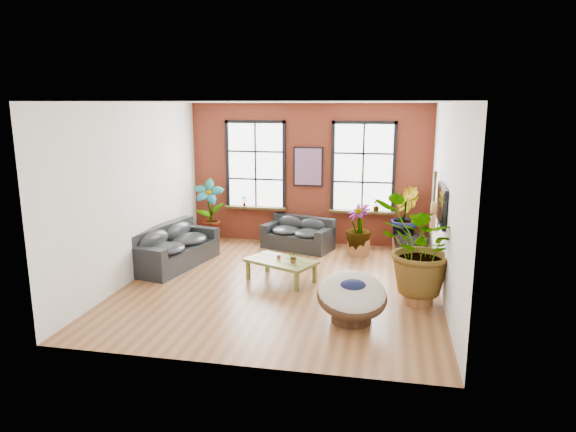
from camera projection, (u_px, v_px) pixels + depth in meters
name	position (u px, v px, depth m)	size (l,w,h in m)	color
room	(283.00, 196.00, 9.84)	(6.04, 6.54, 3.54)	brown
sofa_back	(299.00, 234.00, 12.55)	(1.83, 1.29, 0.76)	black
sofa_left	(173.00, 248.00, 11.20)	(1.36, 2.35, 0.87)	black
coffee_table	(281.00, 262.00, 10.20)	(1.55, 1.27, 0.52)	#545D21
papasan_chair	(352.00, 296.00, 8.26)	(1.37, 1.38, 0.85)	#3C2515
poster	(308.00, 167.00, 12.70)	(0.74, 0.06, 0.98)	black
tv_wall_unit	(439.00, 207.00, 9.76)	(0.13, 1.86, 1.20)	black
media_box	(411.00, 247.00, 11.78)	(0.70, 0.62, 0.50)	black
pot_back_left	(209.00, 236.00, 13.05)	(0.60, 0.60, 0.38)	brown
pot_back_right	(402.00, 243.00, 12.39)	(0.58, 0.58, 0.35)	brown
pot_right_wall	(418.00, 293.00, 9.08)	(0.65, 0.65, 0.39)	brown
pot_mid	(358.00, 247.00, 12.02)	(0.61, 0.61, 0.38)	brown
floor_plant_back_left	(209.00, 209.00, 12.87)	(0.78, 0.53, 1.49)	#2C5115
floor_plant_back_right	(404.00, 216.00, 12.24)	(0.77, 0.62, 1.40)	#2C5115
floor_plant_right_wall	(420.00, 248.00, 8.90)	(1.56, 1.35, 1.74)	#2C5115
floor_plant_mid	(358.00, 227.00, 11.89)	(0.60, 0.60, 1.07)	#2C5115
table_plant	(294.00, 257.00, 9.98)	(0.21, 0.18, 0.23)	#2C5115
sill_plant_left	(244.00, 201.00, 13.16)	(0.14, 0.10, 0.27)	#2C5115
sill_plant_right	(376.00, 206.00, 12.53)	(0.15, 0.15, 0.27)	#2C5115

